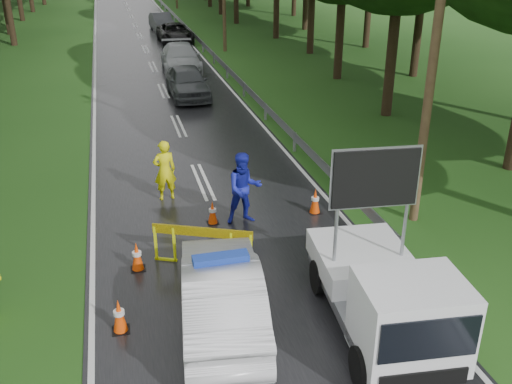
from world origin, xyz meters
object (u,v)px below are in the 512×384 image
object	(u,v)px
work_truck	(387,295)
queue_car_second	(181,58)
police_sedan	(222,293)
barrier	(202,237)
officer	(165,171)
queue_car_third	(175,33)
queue_car_fourth	(161,22)
civilian	(244,188)
queue_car_first	(188,82)

from	to	relation	value
work_truck	queue_car_second	distance (m)	24.90
police_sedan	barrier	bearing A→B (deg)	-82.97
work_truck	officer	world-z (taller)	work_truck
police_sedan	barrier	xyz separation A→B (m)	(0.00, 2.33, 0.03)
work_truck	queue_car_second	bearing A→B (deg)	96.91
police_sedan	queue_car_second	size ratio (longest dim) A/B	0.87
barrier	queue_car_second	world-z (taller)	queue_car_second
police_sedan	officer	world-z (taller)	officer
police_sedan	queue_car_third	world-z (taller)	police_sedan
barrier	queue_car_third	size ratio (longest dim) A/B	0.45
queue_car_fourth	civilian	bearing A→B (deg)	-96.76
officer	queue_car_first	world-z (taller)	officer
work_truck	queue_car_fourth	size ratio (longest dim) A/B	1.04
officer	queue_car_first	xyz separation A→B (m)	(2.29, 11.49, -0.16)
work_truck	queue_car_second	size ratio (longest dim) A/B	0.87
civilian	queue_car_third	world-z (taller)	civilian
police_sedan	work_truck	bearing A→B (deg)	165.81
queue_car_first	queue_car_second	bearing A→B (deg)	85.09
queue_car_first	officer	bearing A→B (deg)	-101.97
queue_car_first	queue_car_third	world-z (taller)	queue_car_first
barrier	queue_car_third	distance (m)	31.40
work_truck	queue_car_fourth	world-z (taller)	work_truck
queue_car_third	queue_car_fourth	xyz separation A→B (m)	(-0.38, 6.00, 0.03)
police_sedan	queue_car_third	distance (m)	33.72
queue_car_second	barrier	bearing A→B (deg)	-93.70
police_sedan	queue_car_third	xyz separation A→B (m)	(3.16, 33.57, -0.04)
queue_car_first	queue_car_third	xyz separation A→B (m)	(1.31, 15.82, -0.07)
work_truck	queue_car_third	world-z (taller)	work_truck
queue_car_first	queue_car_fourth	size ratio (longest dim) A/B	1.02
civilian	barrier	bearing A→B (deg)	-128.66
barrier	queue_car_fourth	world-z (taller)	queue_car_fourth
queue_car_second	officer	bearing A→B (deg)	-96.48
barrier	queue_car_third	xyz separation A→B (m)	(3.16, 31.24, -0.07)
barrier	police_sedan	bearing A→B (deg)	-65.66
officer	civilian	distance (m)	2.76
work_truck	queue_car_fourth	bearing A→B (deg)	95.63
work_truck	officer	bearing A→B (deg)	120.02
civilian	officer	bearing A→B (deg)	131.99
civilian	queue_car_third	bearing A→B (deg)	85.10
officer	queue_car_fourth	bearing A→B (deg)	-103.13
work_truck	queue_car_first	distance (m)	18.93
queue_car_second	queue_car_third	xyz separation A→B (m)	(0.87, 9.82, -0.07)
work_truck	queue_car_third	distance (m)	34.72
civilian	queue_car_third	distance (m)	29.37
queue_car_second	queue_car_fourth	bearing A→B (deg)	90.61
queue_car_fourth	queue_car_third	bearing A→B (deg)	-91.01
queue_car_third	queue_car_fourth	size ratio (longest dim) A/B	1.14
work_truck	officer	size ratio (longest dim) A/B	2.47
civilian	queue_car_fourth	distance (m)	35.34
queue_car_third	queue_car_second	bearing A→B (deg)	-96.83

